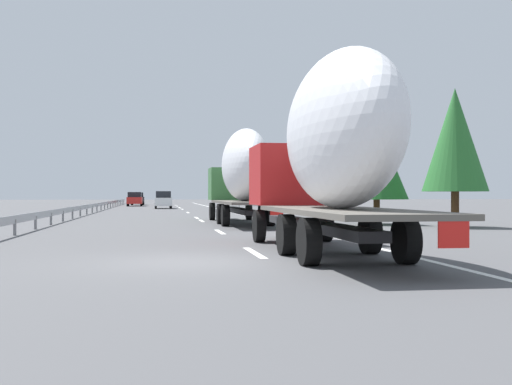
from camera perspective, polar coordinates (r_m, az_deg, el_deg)
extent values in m
plane|color=#4C4C4F|center=(54.53, -8.10, -1.77)|extent=(260.00, 260.00, 0.00)
cube|color=white|center=(16.77, -0.14, -5.42)|extent=(3.20, 0.20, 0.01)
cube|color=white|center=(26.02, -3.27, -3.54)|extent=(3.20, 0.20, 0.01)
cube|color=white|center=(36.85, -4.92, -2.54)|extent=(3.20, 0.20, 0.01)
cube|color=white|center=(41.38, -5.35, -2.28)|extent=(3.20, 0.20, 0.01)
cube|color=white|center=(53.46, -6.15, -1.80)|extent=(3.20, 0.20, 0.01)
cube|color=white|center=(65.47, -6.65, -1.50)|extent=(3.20, 0.20, 0.01)
cube|color=white|center=(71.58, -6.84, -1.38)|extent=(3.20, 0.20, 0.01)
cube|color=white|center=(74.40, -6.91, -1.33)|extent=(3.20, 0.20, 0.01)
cube|color=white|center=(82.30, -7.10, -1.22)|extent=(3.20, 0.20, 0.01)
cube|color=white|center=(89.36, -7.24, -1.13)|extent=(3.20, 0.20, 0.01)
cube|color=white|center=(59.85, -2.89, -1.62)|extent=(110.00, 0.20, 0.01)
cube|color=#387038|center=(37.89, -2.30, 0.77)|extent=(2.40, 2.50, 1.90)
cube|color=black|center=(38.99, -2.48, 1.48)|extent=(0.08, 2.12, 0.80)
cube|color=#262628|center=(34.82, -1.71, -1.59)|extent=(11.41, 0.70, 0.24)
cube|color=#59544C|center=(31.74, -1.02, -0.88)|extent=(10.00, 2.50, 0.12)
ellipsoid|color=white|center=(31.80, -1.03, 2.48)|extent=(7.25, 2.20, 3.60)
cube|color=red|center=(26.95, 1.87, -1.52)|extent=(0.04, 0.56, 0.56)
cylinder|color=black|center=(37.79, -3.96, -1.70)|extent=(1.04, 0.30, 1.04)
cylinder|color=black|center=(38.04, -0.65, -1.69)|extent=(1.04, 0.30, 1.04)
cylinder|color=black|center=(32.81, -3.21, -1.94)|extent=(1.04, 0.35, 1.04)
cylinder|color=black|center=(33.10, 0.59, -1.92)|extent=(1.04, 0.35, 1.04)
cylinder|color=black|center=(30.43, -2.76, -2.08)|extent=(1.04, 0.35, 1.04)
cylinder|color=black|center=(30.74, 1.32, -2.06)|extent=(1.04, 0.35, 1.04)
cube|color=#B21919|center=(20.55, 3.31, 1.54)|extent=(2.40, 2.50, 1.90)
cube|color=black|center=(21.65, 2.69, 2.78)|extent=(0.08, 2.12, 0.80)
cube|color=#262628|center=(17.86, 5.19, -2.96)|extent=(10.22, 0.70, 0.24)
cube|color=#59544C|center=(15.16, 7.74, -1.68)|extent=(8.71, 2.50, 0.12)
ellipsoid|color=white|center=(15.39, 7.56, 5.55)|extent=(6.84, 2.20, 3.75)
cube|color=red|center=(11.39, 17.33, -3.39)|extent=(0.04, 0.56, 0.56)
cylinder|color=black|center=(20.36, 0.28, -3.03)|extent=(1.04, 0.30, 1.04)
cylinder|color=black|center=(20.83, 6.27, -2.97)|extent=(1.04, 0.30, 1.04)
cylinder|color=black|center=(16.09, 2.75, -3.80)|extent=(1.04, 0.35, 1.04)
cylinder|color=black|center=(16.67, 10.19, -3.67)|extent=(1.04, 0.35, 1.04)
cylinder|color=black|center=(13.75, 4.77, -4.42)|extent=(1.04, 0.35, 1.04)
cylinder|color=black|center=(14.43, 13.31, -4.22)|extent=(1.04, 0.35, 1.04)
cube|color=white|center=(68.76, -8.33, -0.82)|extent=(4.73, 1.78, 0.84)
cube|color=black|center=(68.40, -8.33, -0.18)|extent=(2.60, 1.57, 0.70)
cylinder|color=black|center=(70.22, -8.99, -1.15)|extent=(0.64, 0.22, 0.64)
cylinder|color=black|center=(70.24, -7.70, -1.15)|extent=(0.64, 0.22, 0.64)
cylinder|color=black|center=(67.29, -8.99, -1.19)|extent=(0.64, 0.22, 0.64)
cylinder|color=black|center=(67.31, -7.65, -1.19)|extent=(0.64, 0.22, 0.64)
cube|color=black|center=(91.56, -10.58, -0.65)|extent=(4.79, 1.79, 0.84)
cube|color=black|center=(91.20, -10.59, -0.19)|extent=(2.64, 1.58, 0.63)
cylinder|color=black|center=(93.08, -11.04, -0.90)|extent=(0.64, 0.22, 0.64)
cylinder|color=black|center=(93.03, -10.06, -0.90)|extent=(0.64, 0.22, 0.64)
cylinder|color=black|center=(90.11, -11.12, -0.92)|extent=(0.64, 0.22, 0.64)
cylinder|color=black|center=(90.06, -10.10, -0.92)|extent=(0.64, 0.22, 0.64)
cube|color=#ADB2B7|center=(106.78, -8.46, -0.58)|extent=(4.49, 1.88, 0.84)
cube|color=black|center=(106.44, -8.45, -0.19)|extent=(2.47, 1.66, 0.60)
cylinder|color=black|center=(108.17, -8.91, -0.79)|extent=(0.64, 0.22, 0.64)
cylinder|color=black|center=(108.19, -8.02, -0.79)|extent=(0.64, 0.22, 0.64)
cylinder|color=black|center=(105.39, -8.91, -0.81)|extent=(0.64, 0.22, 0.64)
cylinder|color=black|center=(105.40, -7.99, -0.81)|extent=(0.64, 0.22, 0.64)
cube|color=red|center=(82.81, -10.84, -0.70)|extent=(4.07, 1.89, 0.84)
cube|color=black|center=(82.51, -10.85, -0.19)|extent=(2.24, 1.67, 0.65)
cylinder|color=black|center=(84.11, -11.39, -0.98)|extent=(0.64, 0.22, 0.64)
cylinder|color=black|center=(84.06, -10.24, -0.98)|extent=(0.64, 0.22, 0.64)
cylinder|color=black|center=(81.59, -11.47, -1.00)|extent=(0.64, 0.22, 0.64)
cylinder|color=black|center=(81.53, -10.28, -1.01)|extent=(0.64, 0.22, 0.64)
cylinder|color=gray|center=(58.16, -1.52, -0.45)|extent=(0.10, 0.10, 2.47)
cube|color=#2D569E|center=(58.17, -1.52, 1.11)|extent=(0.06, 0.90, 0.70)
cylinder|color=#472D19|center=(84.77, 0.51, -0.74)|extent=(0.27, 0.27, 1.35)
cone|color=#194C1E|center=(84.80, 0.51, 1.60)|extent=(2.99, 2.99, 5.55)
cylinder|color=#472D19|center=(31.05, 17.45, -1.45)|extent=(0.37, 0.37, 1.67)
cone|color=#286B2D|center=(31.15, 17.44, 4.55)|extent=(3.05, 3.05, 4.84)
cylinder|color=#472D19|center=(33.00, 10.79, -1.71)|extent=(0.33, 0.33, 1.28)
cone|color=#1E5B23|center=(33.03, 10.78, 2.85)|extent=(3.21, 3.21, 3.98)
cylinder|color=#472D19|center=(62.31, 4.29, -0.96)|extent=(0.25, 0.25, 1.32)
cone|color=#1E5B23|center=(62.35, 4.29, 2.03)|extent=(3.41, 3.41, 5.17)
cylinder|color=#472D19|center=(41.79, 6.44, -0.92)|extent=(0.36, 0.36, 1.96)
cone|color=#1E5B23|center=(41.88, 6.44, 3.57)|extent=(3.10, 3.10, 4.60)
cylinder|color=#472D19|center=(84.42, 0.39, -0.69)|extent=(0.37, 0.37, 1.49)
cone|color=#1E5B23|center=(84.46, 0.39, 1.59)|extent=(3.98, 3.98, 5.24)
cube|color=#9EA0A5|center=(57.75, -14.10, -1.08)|extent=(94.00, 0.06, 0.32)
cube|color=slate|center=(25.39, -20.86, -2.95)|extent=(0.10, 0.10, 0.60)
cube|color=slate|center=(29.40, -19.20, -2.57)|extent=(0.10, 0.10, 0.60)
cube|color=slate|center=(33.43, -17.94, -2.28)|extent=(0.10, 0.10, 0.60)
cube|color=slate|center=(37.46, -16.95, -2.05)|extent=(0.10, 0.10, 0.60)
cube|color=slate|center=(41.51, -16.16, -1.86)|extent=(0.10, 0.10, 0.60)
cube|color=slate|center=(45.57, -15.51, -1.71)|extent=(0.10, 0.10, 0.60)
cube|color=slate|center=(49.63, -14.96, -1.58)|extent=(0.10, 0.10, 0.60)
cube|color=slate|center=(53.69, -14.50, -1.47)|extent=(0.10, 0.10, 0.60)
cube|color=slate|center=(57.76, -14.10, -1.38)|extent=(0.10, 0.10, 0.60)
cube|color=slate|center=(61.83, -13.75, -1.30)|extent=(0.10, 0.10, 0.60)
cube|color=slate|center=(65.90, -13.45, -1.23)|extent=(0.10, 0.10, 0.60)
cube|color=slate|center=(69.98, -13.18, -1.16)|extent=(0.10, 0.10, 0.60)
cube|color=slate|center=(74.05, -12.94, -1.11)|extent=(0.10, 0.10, 0.60)
cube|color=slate|center=(78.13, -12.73, -1.06)|extent=(0.10, 0.10, 0.60)
cube|color=slate|center=(82.21, -12.54, -1.01)|extent=(0.10, 0.10, 0.60)
cube|color=slate|center=(86.28, -12.36, -0.97)|extent=(0.10, 0.10, 0.60)
cube|color=slate|center=(90.36, -12.21, -0.93)|extent=(0.10, 0.10, 0.60)
cube|color=slate|center=(94.44, -12.06, -0.90)|extent=(0.10, 0.10, 0.60)
cube|color=slate|center=(98.52, -11.93, -0.87)|extent=(0.10, 0.10, 0.60)
cube|color=slate|center=(102.61, -11.81, -0.84)|extent=(0.10, 0.10, 0.60)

